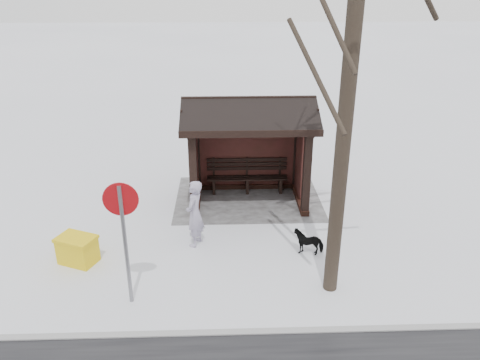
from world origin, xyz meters
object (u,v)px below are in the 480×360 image
object	(u,v)px
bus_shelter	(248,128)
road_sign	(123,220)
grit_bin	(78,250)
dog	(309,241)
pedestrian	(195,214)

from	to	relation	value
bus_shelter	road_sign	distance (m)	5.32
grit_bin	dog	bearing A→B (deg)	-154.02
bus_shelter	pedestrian	size ratio (longest dim) A/B	2.16
pedestrian	dog	bearing A→B (deg)	98.79
bus_shelter	pedestrian	distance (m)	3.16
pedestrian	grit_bin	distance (m)	2.77
dog	road_sign	bearing A→B (deg)	-58.35
grit_bin	pedestrian	bearing A→B (deg)	-141.77
dog	grit_bin	bearing A→B (deg)	-79.36
bus_shelter	dog	xyz separation A→B (m)	(-1.28, 2.95, -1.87)
bus_shelter	grit_bin	bearing A→B (deg)	38.40
bus_shelter	road_sign	world-z (taller)	bus_shelter
bus_shelter	pedestrian	xyz separation A→B (m)	(1.40, 2.49, -1.33)
pedestrian	road_sign	distance (m)	2.65
bus_shelter	grit_bin	distance (m)	5.46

